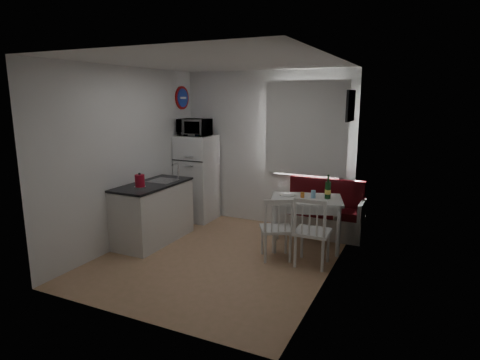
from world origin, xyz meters
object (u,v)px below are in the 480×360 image
(bench, at_px, (323,217))
(microwave, at_px, (194,127))
(fridge, at_px, (197,178))
(wine_bottle, at_px, (328,187))
(chair_right, at_px, (311,225))
(chair_left, at_px, (274,222))
(kettle, at_px, (140,181))
(kitchen_counter, at_px, (154,212))
(dining_table, at_px, (307,204))

(bench, xyz_separation_m, microwave, (-2.26, -0.16, 1.36))
(fridge, distance_m, microwave, 0.90)
(bench, height_order, wine_bottle, wine_bottle)
(chair_right, distance_m, wine_bottle, 0.84)
(fridge, bearing_deg, chair_left, -31.97)
(kettle, bearing_deg, kitchen_counter, 98.22)
(chair_left, height_order, kettle, kettle)
(fridge, height_order, wine_bottle, fridge)
(dining_table, xyz_separation_m, chair_right, (0.25, -0.67, -0.08))
(kitchen_counter, relative_size, kettle, 6.10)
(kettle, bearing_deg, dining_table, 26.50)
(microwave, height_order, kettle, microwave)
(chair_right, bearing_deg, microwave, 152.75)
(chair_left, xyz_separation_m, kettle, (-1.87, -0.40, 0.47))
(microwave, xyz_separation_m, kettle, (0.03, -1.54, -0.65))
(chair_left, bearing_deg, chair_right, -30.16)
(dining_table, relative_size, fridge, 0.76)
(kettle, distance_m, wine_bottle, 2.67)
(kitchen_counter, height_order, fridge, fridge)
(bench, height_order, microwave, microwave)
(chair_right, bearing_deg, fridge, 151.78)
(kettle, bearing_deg, microwave, 91.12)
(microwave, distance_m, kettle, 1.67)
(dining_table, bearing_deg, chair_left, -127.44)
(chair_right, distance_m, microwave, 2.87)
(chair_left, height_order, fridge, fridge)
(kitchen_counter, height_order, chair_left, kitchen_counter)
(chair_right, height_order, kettle, kettle)
(bench, xyz_separation_m, kettle, (-2.23, -1.70, 0.71))
(chair_left, bearing_deg, microwave, 119.68)
(fridge, bearing_deg, chair_right, -26.42)
(kitchen_counter, distance_m, kettle, 0.65)
(kettle, bearing_deg, chair_right, 9.39)
(chair_left, bearing_deg, bench, 45.39)
(dining_table, relative_size, kettle, 5.32)
(chair_right, height_order, microwave, microwave)
(chair_right, bearing_deg, wine_bottle, 86.25)
(bench, relative_size, kettle, 5.78)
(dining_table, distance_m, kettle, 2.40)
(bench, relative_size, microwave, 2.38)
(kitchen_counter, relative_size, chair_left, 2.36)
(microwave, bearing_deg, chair_right, -25.46)
(bench, bearing_deg, chair_left, -105.16)
(chair_left, bearing_deg, dining_table, 39.81)
(bench, bearing_deg, wine_bottle, -71.99)
(chair_left, height_order, microwave, microwave)
(bench, bearing_deg, fridge, -177.23)
(kitchen_counter, height_order, wine_bottle, kitchen_counter)
(chair_left, bearing_deg, kettle, 162.57)
(bench, distance_m, chair_left, 1.37)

